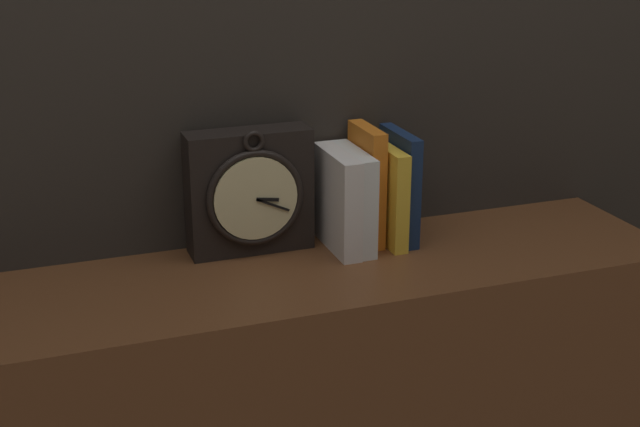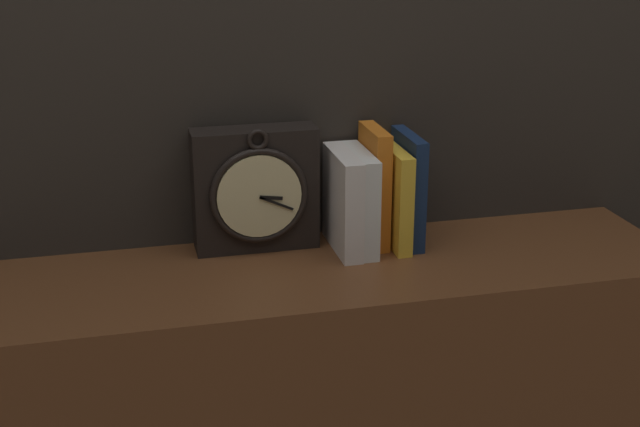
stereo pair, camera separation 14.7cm
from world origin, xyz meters
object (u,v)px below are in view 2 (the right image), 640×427
at_px(book_slot2_orange, 374,186).
at_px(book_slot3_yellow, 394,196).
at_px(book_slot4_navy, 408,188).
at_px(book_slot1_white, 360,200).
at_px(book_slot0_white, 343,202).
at_px(clock, 256,190).

height_order(book_slot2_orange, book_slot3_yellow, book_slot2_orange).
height_order(book_slot2_orange, book_slot4_navy, book_slot2_orange).
bearing_deg(book_slot4_navy, book_slot1_white, -174.86).
xyz_separation_m(book_slot2_orange, book_slot3_yellow, (0.03, -0.01, -0.02)).
bearing_deg(book_slot3_yellow, book_slot2_orange, 155.96).
bearing_deg(book_slot0_white, book_slot2_orange, 16.73).
bearing_deg(clock, book_slot4_navy, -6.35).
bearing_deg(book_slot1_white, book_slot4_navy, 5.14).
relative_size(clock, book_slot1_white, 1.28).
xyz_separation_m(clock, book_slot2_orange, (0.21, -0.02, -0.00)).
bearing_deg(book_slot0_white, book_slot4_navy, 4.64).
relative_size(book_slot2_orange, book_slot4_navy, 1.06).
relative_size(book_slot0_white, book_slot1_white, 1.00).
relative_size(book_slot3_yellow, book_slot4_navy, 0.89).
bearing_deg(book_slot2_orange, book_slot0_white, -163.27).
relative_size(book_slot0_white, book_slot2_orange, 0.83).
bearing_deg(book_slot3_yellow, book_slot0_white, -177.27).
height_order(book_slot3_yellow, book_slot4_navy, book_slot4_navy).
distance_m(book_slot1_white, book_slot3_yellow, 0.06).
relative_size(clock, book_slot4_navy, 1.14).
distance_m(book_slot1_white, book_slot4_navy, 0.09).
height_order(book_slot1_white, book_slot3_yellow, same).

